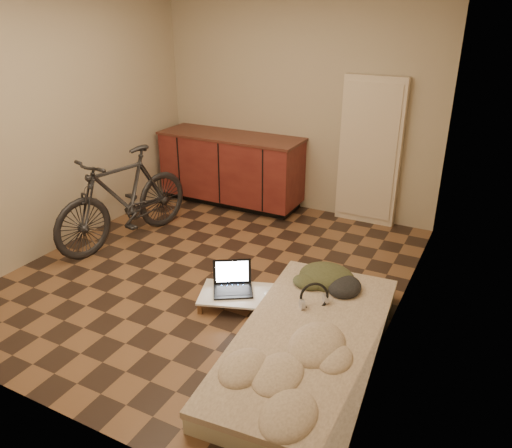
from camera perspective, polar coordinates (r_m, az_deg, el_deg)
The scene contains 10 objects.
room_shell at distance 4.42m, azimuth -5.71°, elevation 9.30°, with size 3.50×4.00×2.60m.
cabinets at distance 6.42m, azimuth -2.83°, elevation 6.31°, with size 1.84×0.62×0.91m.
appliance_panel at distance 5.90m, azimuth 12.89°, elevation 8.02°, with size 0.70×0.10×1.70m, color beige.
bicycle at distance 5.49m, azimuth -14.95°, elevation 3.44°, with size 0.51×1.73×1.12m, color black.
futon at distance 3.83m, azimuth 6.05°, elevation -13.46°, with size 1.17×2.15×0.18m.
clothing_pile at distance 4.36m, azimuth 8.56°, elevation -5.55°, with size 0.52×0.43×0.21m, color #373B22, non-canonical shape.
headphones at distance 4.05m, azimuth 6.68°, elevation -8.15°, with size 0.26×0.24×0.18m, color black, non-canonical shape.
lap_desk at distance 4.36m, azimuth -2.02°, elevation -8.08°, with size 0.76×0.62×0.11m.
laptop at distance 4.39m, azimuth -2.68°, elevation -6.89°, with size 0.44×0.43×0.23m.
mouse at distance 4.31m, azimuth 1.38°, elevation -8.02°, with size 0.07×0.11×0.04m, color silver.
Camera 1 is at (2.34, -3.58, 2.41)m, focal length 35.00 mm.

